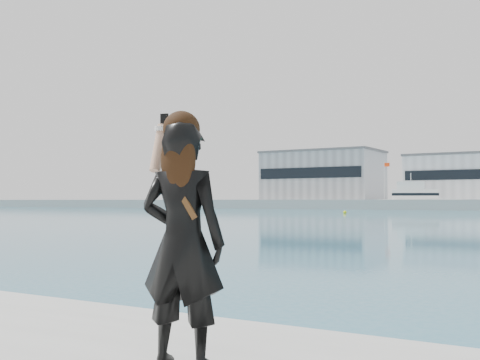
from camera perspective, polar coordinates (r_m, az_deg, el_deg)
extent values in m
cube|color=gray|center=(143.40, 7.88, 0.33)|extent=(26.00, 16.00, 11.00)
cube|color=black|center=(136.03, 6.53, 0.68)|extent=(24.70, 0.20, 2.42)
cube|color=#59595B|center=(143.74, 7.87, 2.62)|extent=(26.52, 16.32, 0.50)
cube|color=silver|center=(133.74, 20.97, 0.18)|extent=(24.00, 15.00, 9.00)
cube|color=black|center=(126.29, 20.35, 0.49)|extent=(22.80, 0.20, 1.98)
cube|color=#59595B|center=(133.99, 20.95, 2.21)|extent=(24.48, 15.30, 0.50)
cylinder|color=silver|center=(130.81, 13.51, -0.07)|extent=(0.16, 0.16, 8.00)
cube|color=#F93F0E|center=(130.78, 13.75, 1.42)|extent=(1.20, 0.04, 0.80)
cube|color=white|center=(122.97, 16.72, -2.24)|extent=(16.13, 7.61, 2.07)
cube|color=white|center=(123.00, 16.31, -1.32)|extent=(9.23, 5.43, 1.90)
cube|color=white|center=(123.07, 15.90, -0.52)|extent=(5.70, 4.00, 1.56)
cube|color=black|center=(123.00, 16.31, -1.32)|extent=(9.42, 5.55, 0.52)
cylinder|color=silver|center=(123.12, 15.89, 0.25)|extent=(0.14, 0.14, 1.73)
sphere|color=yellow|center=(86.29, 9.91, -3.14)|extent=(0.50, 0.50, 0.50)
imported|color=black|center=(3.82, -5.48, -5.99)|extent=(0.63, 0.48, 1.54)
sphere|color=black|center=(3.82, -5.57, 4.79)|extent=(0.24, 0.24, 0.24)
ellipsoid|color=black|center=(3.76, -5.90, 1.92)|extent=(0.26, 0.13, 0.41)
cylinder|color=tan|center=(4.02, -7.71, 3.01)|extent=(0.11, 0.19, 0.33)
cylinder|color=white|center=(4.07, -7.45, 4.84)|extent=(0.09, 0.09, 0.03)
cube|color=black|center=(4.11, -7.19, 5.49)|extent=(0.06, 0.02, 0.11)
cube|color=#4C2D14|center=(3.73, -5.60, -1.36)|extent=(0.21, 0.06, 0.31)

